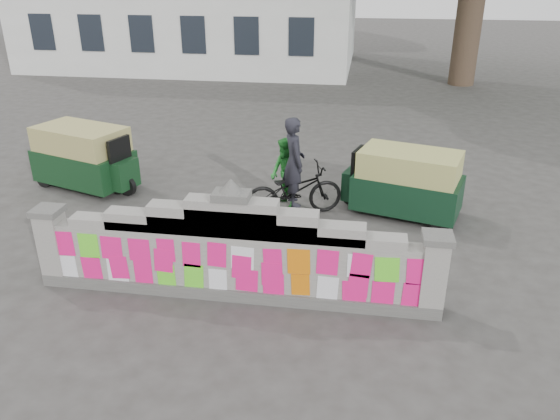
{
  "coord_description": "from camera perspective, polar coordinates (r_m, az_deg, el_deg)",
  "views": [
    {
      "loc": [
        1.85,
        -7.21,
        4.86
      ],
      "look_at": [
        0.57,
        1.0,
        1.1
      ],
      "focal_mm": 35.0,
      "sensor_mm": 36.0,
      "label": 1
    }
  ],
  "objects": [
    {
      "name": "rickshaw_right",
      "position": [
        11.65,
        12.91,
        2.89
      ],
      "size": [
        2.59,
        1.73,
        1.39
      ],
      "rotation": [
        0.0,
        0.0,
        2.85
      ],
      "color": "black",
      "rests_on": "ground"
    },
    {
      "name": "cyclist_rider",
      "position": [
        11.24,
        1.45,
        3.85
      ],
      "size": [
        0.67,
        0.8,
        1.86
      ],
      "primitive_type": "imported",
      "rotation": [
        0.0,
        0.0,
        1.97
      ],
      "color": "black",
      "rests_on": "ground"
    },
    {
      "name": "ground",
      "position": [
        8.89,
        -4.68,
        -8.88
      ],
      "size": [
        100.0,
        100.0,
        0.0
      ],
      "primitive_type": "plane",
      "color": "#383533",
      "rests_on": "ground"
    },
    {
      "name": "rickshaw_left",
      "position": [
        13.59,
        -19.68,
        5.29
      ],
      "size": [
        2.69,
        1.87,
        1.45
      ],
      "rotation": [
        0.0,
        0.0,
        -0.33
      ],
      "color": "#113419",
      "rests_on": "ground"
    },
    {
      "name": "cyclist_bike",
      "position": [
        11.38,
        1.43,
        2.06
      ],
      "size": [
        2.2,
        1.48,
        1.09
      ],
      "primitive_type": "imported",
      "rotation": [
        0.0,
        0.0,
        1.97
      ],
      "color": "black",
      "rests_on": "ground"
    },
    {
      "name": "parapet_wall",
      "position": [
        8.5,
        -4.86,
        -4.67
      ],
      "size": [
        6.48,
        0.44,
        2.01
      ],
      "color": "#4C4C49",
      "rests_on": "ground"
    },
    {
      "name": "pedestrian",
      "position": [
        11.68,
        0.58,
        3.81
      ],
      "size": [
        0.92,
        0.95,
        1.53
      ],
      "primitive_type": "imported",
      "rotation": [
        0.0,
        0.0,
        -0.91
      ],
      "color": "#278F30",
      "rests_on": "ground"
    }
  ]
}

